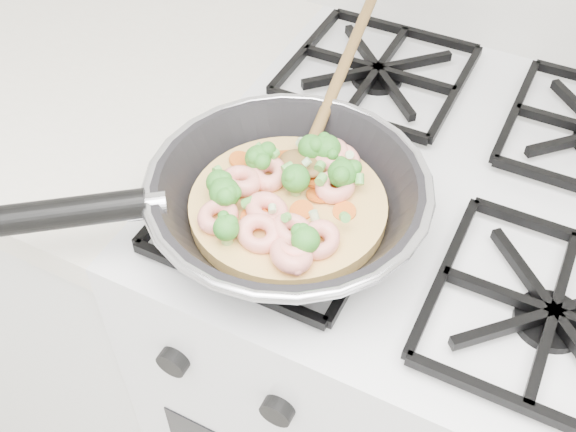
% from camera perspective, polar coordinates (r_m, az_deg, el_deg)
% --- Properties ---
extents(stove, '(0.60, 0.60, 0.92)m').
position_cam_1_polar(stove, '(1.17, 9.55, -12.83)').
color(stove, white).
rests_on(stove, ground).
extents(counter_left, '(1.00, 0.60, 0.90)m').
position_cam_1_polar(counter_left, '(1.48, -20.84, -0.13)').
color(counter_left, white).
rests_on(counter_left, ground).
extents(skillet, '(0.43, 0.56, 0.09)m').
position_cam_1_polar(skillet, '(0.71, -0.40, 1.57)').
color(skillet, black).
rests_on(skillet, stove).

